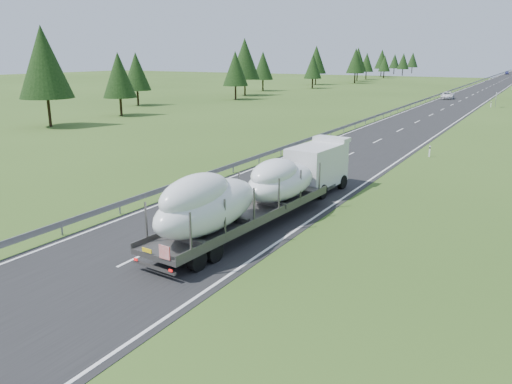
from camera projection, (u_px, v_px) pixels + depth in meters
The scene contains 8 objects.
ground at pixel (141, 256), 22.66m from camera, with size 400.00×400.00×0.00m, color #32501A.
road_surface at pixel (468, 97), 105.98m from camera, with size 10.00×400.00×0.02m, color black.
guardrail at pixel (442, 94), 108.34m from camera, with size 0.10×400.00×0.76m.
highway_sign at pixel (496, 97), 85.35m from camera, with size 0.08×0.90×2.60m.
tree_line_left at pixel (281, 63), 122.22m from camera, with size 15.01×270.26×12.33m.
boat_truck at pixel (263, 187), 26.63m from camera, with size 3.46×18.40×3.81m.
distant_van at pixel (447, 95), 102.40m from camera, with size 2.34×5.07×1.41m, color white.
distant_car_blue at pixel (507, 73), 227.51m from camera, with size 1.41×4.05×1.33m, color #16193F.
Camera 1 is at (15.11, -15.59, 8.84)m, focal length 35.00 mm.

